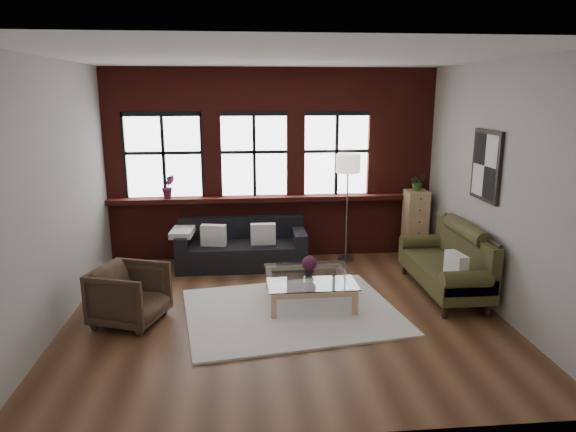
{
  "coord_description": "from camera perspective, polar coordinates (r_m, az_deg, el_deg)",
  "views": [
    {
      "loc": [
        -0.53,
        -6.2,
        2.8
      ],
      "look_at": [
        0.1,
        0.6,
        1.15
      ],
      "focal_mm": 32.0,
      "sensor_mm": 36.0,
      "label": 1
    }
  ],
  "objects": [
    {
      "name": "dark_sofa",
      "position": [
        8.45,
        -5.16,
        -3.13
      ],
      "size": [
        2.09,
        0.85,
        0.76
      ],
      "primitive_type": null,
      "color": "black",
      "rests_on": "floor"
    },
    {
      "name": "floor",
      "position": [
        6.82,
        -0.38,
        -10.65
      ],
      "size": [
        5.5,
        5.5,
        0.0
      ],
      "primitive_type": "plane",
      "color": "#52311E",
      "rests_on": "ground"
    },
    {
      "name": "window_mid",
      "position": [
        8.71,
        -3.77,
        6.63
      ],
      "size": [
        1.38,
        0.1,
        1.5
      ],
      "primitive_type": null,
      "color": "black",
      "rests_on": "brick_backwall"
    },
    {
      "name": "ceiling",
      "position": [
        6.23,
        -0.42,
        17.27
      ],
      "size": [
        5.5,
        5.5,
        0.0
      ],
      "primitive_type": "plane",
      "rotation": [
        3.14,
        0.0,
        0.0
      ],
      "color": "white",
      "rests_on": "ground"
    },
    {
      "name": "vintage_settee",
      "position": [
        7.58,
        16.96,
        -4.65
      ],
      "size": [
        0.84,
        1.89,
        1.01
      ],
      "primitive_type": null,
      "color": "#3E3B1C",
      "rests_on": "floor"
    },
    {
      "name": "wall_left",
      "position": [
        6.69,
        -24.59,
        2.02
      ],
      "size": [
        0.0,
        5.0,
        5.0
      ],
      "primitive_type": "plane",
      "rotation": [
        1.57,
        0.0,
        1.57
      ],
      "color": "#ACA9A0",
      "rests_on": "ground"
    },
    {
      "name": "wall_poster",
      "position": [
        7.33,
        21.18,
        5.22
      ],
      "size": [
        0.05,
        0.74,
        0.94
      ],
      "primitive_type": null,
      "color": "black",
      "rests_on": "wall_right"
    },
    {
      "name": "sill_plant",
      "position": [
        8.73,
        -13.16,
        3.19
      ],
      "size": [
        0.26,
        0.23,
        0.4
      ],
      "primitive_type": "imported",
      "rotation": [
        0.0,
        0.0,
        0.28
      ],
      "color": "#501B36",
      "rests_on": "sill_ledge"
    },
    {
      "name": "window_right",
      "position": [
        8.86,
        5.38,
        6.72
      ],
      "size": [
        1.38,
        0.1,
        1.5
      ],
      "primitive_type": null,
      "color": "black",
      "rests_on": "brick_backwall"
    },
    {
      "name": "wall_back",
      "position": [
        8.8,
        -1.8,
        5.74
      ],
      "size": [
        5.5,
        0.0,
        5.5
      ],
      "primitive_type": "plane",
      "rotation": [
        1.57,
        0.0,
        0.0
      ],
      "color": "#ACA9A0",
      "rests_on": "ground"
    },
    {
      "name": "coffee_table",
      "position": [
        7.08,
        2.33,
        -8.11
      ],
      "size": [
        1.17,
        1.17,
        0.39
      ],
      "primitive_type": null,
      "rotation": [
        0.0,
        0.0,
        0.01
      ],
      "color": "tan",
      "rests_on": "shag_rug"
    },
    {
      "name": "pillow_b",
      "position": [
        8.31,
        -2.79,
        -2.01
      ],
      "size": [
        0.4,
        0.14,
        0.34
      ],
      "primitive_type": "cube",
      "rotation": [
        0.0,
        0.0,
        0.01
      ],
      "color": "white",
      "rests_on": "dark_sofa"
    },
    {
      "name": "pillow_settee",
      "position": [
        7.02,
        18.16,
        -5.3
      ],
      "size": [
        0.19,
        0.39,
        0.34
      ],
      "primitive_type": "cube",
      "rotation": [
        0.0,
        0.0,
        0.12
      ],
      "color": "white",
      "rests_on": "vintage_settee"
    },
    {
      "name": "brick_backwall",
      "position": [
        8.74,
        -1.78,
        5.68
      ],
      "size": [
        5.5,
        0.12,
        3.2
      ],
      "primitive_type": null,
      "color": "#5C1C15",
      "rests_on": "floor"
    },
    {
      "name": "wall_right",
      "position": [
        7.11,
        22.28,
        2.86
      ],
      "size": [
        0.0,
        5.0,
        5.0
      ],
      "primitive_type": "plane",
      "rotation": [
        1.57,
        0.0,
        -1.57
      ],
      "color": "#ACA9A0",
      "rests_on": "ground"
    },
    {
      "name": "armchair",
      "position": [
        6.7,
        -17.17,
        -8.38
      ],
      "size": [
        1.01,
        1.0,
        0.73
      ],
      "primitive_type": "imported",
      "rotation": [
        0.0,
        0.0,
        1.23
      ],
      "color": "#3A291D",
      "rests_on": "floor"
    },
    {
      "name": "flowers",
      "position": [
        6.95,
        2.36,
        -5.28
      ],
      "size": [
        0.2,
        0.2,
        0.2
      ],
      "primitive_type": "sphere",
      "color": "#501B36",
      "rests_on": "vase"
    },
    {
      "name": "window_left",
      "position": [
        8.8,
        -13.64,
        6.35
      ],
      "size": [
        1.38,
        0.1,
        1.5
      ],
      "primitive_type": null,
      "color": "black",
      "rests_on": "brick_backwall"
    },
    {
      "name": "sill_ledge",
      "position": [
        8.74,
        -1.71,
        1.96
      ],
      "size": [
        5.5,
        0.3,
        0.08
      ],
      "primitive_type": "cube",
      "color": "#5C1C15",
      "rests_on": "brick_backwall"
    },
    {
      "name": "pillow_a",
      "position": [
        8.31,
        -8.28,
        -2.13
      ],
      "size": [
        0.42,
        0.21,
        0.34
      ],
      "primitive_type": "cube",
      "rotation": [
        0.0,
        0.0,
        -0.19
      ],
      "color": "white",
      "rests_on": "dark_sofa"
    },
    {
      "name": "vase",
      "position": [
        6.98,
        2.36,
        -6.12
      ],
      "size": [
        0.14,
        0.14,
        0.14
      ],
      "primitive_type": "imported",
      "rotation": [
        0.0,
        0.0,
        -0.1
      ],
      "color": "#B2B2B2",
      "rests_on": "coffee_table"
    },
    {
      "name": "drawer_chest",
      "position": [
        9.04,
        13.94,
        -0.94
      ],
      "size": [
        0.37,
        0.37,
        1.19
      ],
      "primitive_type": "cube",
      "color": "tan",
      "rests_on": "floor"
    },
    {
      "name": "shag_rug",
      "position": [
        6.81,
        0.4,
        -10.55
      ],
      "size": [
        2.97,
        2.49,
        0.03
      ],
      "primitive_type": "cube",
      "rotation": [
        0.0,
        0.0,
        0.15
      ],
      "color": "silver",
      "rests_on": "floor"
    },
    {
      "name": "floor_lamp",
      "position": [
        8.64,
        6.57,
        1.34
      ],
      "size": [
        0.4,
        0.4,
        1.96
      ],
      "primitive_type": null,
      "color": "#A5A5A8",
      "rests_on": "floor"
    },
    {
      "name": "wall_front",
      "position": [
        3.92,
        2.74,
        -4.22
      ],
      "size": [
        5.5,
        0.0,
        5.5
      ],
      "primitive_type": "plane",
      "rotation": [
        -1.57,
        0.0,
        0.0
      ],
      "color": "#ACA9A0",
      "rests_on": "ground"
    },
    {
      "name": "potted_plant_top",
      "position": [
        8.89,
        14.21,
        3.69
      ],
      "size": [
        0.3,
        0.28,
        0.3
      ],
      "primitive_type": "imported",
      "rotation": [
        0.0,
        0.0,
        0.18
      ],
      "color": "#2D5923",
      "rests_on": "drawer_chest"
    }
  ]
}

